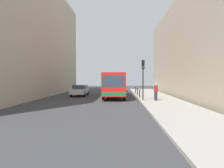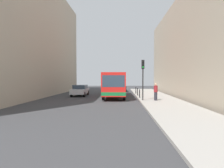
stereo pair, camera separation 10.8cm
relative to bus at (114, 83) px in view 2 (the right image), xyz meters
name	(u,v)px [view 2 (the right image)]	position (x,y,z in m)	size (l,w,h in m)	color
ground_plane	(109,100)	(-0.46, -3.88, -1.73)	(80.00, 80.00, 0.00)	#38383A
sidewalk	(159,100)	(4.94, -3.88, -1.65)	(4.40, 40.00, 0.15)	#9E9991
building_left	(23,37)	(-11.96, 0.12, 6.02)	(7.00, 32.00, 15.50)	#B2A38C
building_right	(203,49)	(11.04, 0.12, 4.31)	(7.00, 32.00, 12.07)	#B2A38C
bus	(114,83)	(0.00, 0.00, 0.00)	(2.71, 11.06, 3.00)	red
car_beside_bus	(80,90)	(-4.66, 1.20, -0.94)	(1.87, 4.40, 1.48)	silver
car_behind_bus	(121,87)	(0.80, 10.61, -0.94)	(1.94, 4.44, 1.48)	black
traffic_light	(143,72)	(3.09, -5.05, 1.28)	(0.28, 0.33, 4.10)	black
bollard_near	(140,93)	(2.99, -2.45, -1.10)	(0.11, 0.11, 0.95)	black
bollard_mid	(137,92)	(2.99, 0.61, -1.10)	(0.11, 0.11, 0.95)	black
bollard_far	(136,90)	(2.99, 3.67, -1.10)	(0.11, 0.11, 0.95)	black
pedestrian_near_signal	(156,92)	(4.36, -5.27, -0.71)	(0.38, 0.38, 1.73)	#26262D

